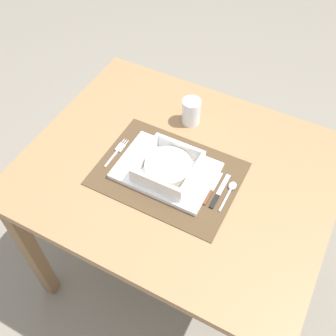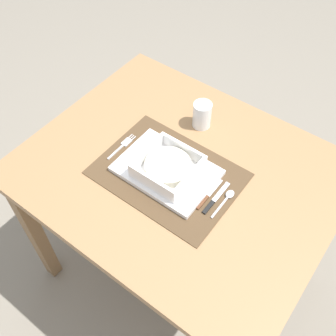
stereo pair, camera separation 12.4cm
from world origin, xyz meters
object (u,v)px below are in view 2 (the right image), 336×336
object	(u,v)px
fork	(123,145)
butter_knife	(214,200)
dining_table	(179,187)
drinking_glass	(202,116)
porridge_bowl	(168,167)
bread_knife	(208,196)
spoon	(228,197)

from	to	relation	value
fork	butter_knife	distance (m)	0.36
dining_table	drinking_glass	bearing A→B (deg)	105.24
dining_table	porridge_bowl	bearing A→B (deg)	-109.42
butter_knife	drinking_glass	size ratio (longest dim) A/B	1.43
fork	drinking_glass	xyz separation A→B (m)	(0.15, 0.24, 0.04)
porridge_bowl	fork	world-z (taller)	porridge_bowl
butter_knife	drinking_glass	xyz separation A→B (m)	(-0.21, 0.24, 0.04)
porridge_bowl	fork	xyz separation A→B (m)	(-0.19, 0.01, -0.03)
fork	drinking_glass	bearing A→B (deg)	61.77
bread_knife	fork	bearing A→B (deg)	179.87
fork	bread_knife	xyz separation A→B (m)	(0.34, -0.00, 0.00)
spoon	butter_knife	xyz separation A→B (m)	(-0.03, -0.03, -0.00)
drinking_glass	bread_knife	bearing A→B (deg)	-52.40
dining_table	fork	size ratio (longest dim) A/B	7.44
porridge_bowl	spoon	size ratio (longest dim) A/B	1.47
spoon	bread_knife	bearing A→B (deg)	-147.07
drinking_glass	porridge_bowl	bearing A→B (deg)	-80.64
dining_table	porridge_bowl	world-z (taller)	porridge_bowl
dining_table	fork	xyz separation A→B (m)	(-0.21, -0.03, 0.11)
dining_table	bread_knife	xyz separation A→B (m)	(0.13, -0.04, 0.11)
dining_table	porridge_bowl	xyz separation A→B (m)	(-0.02, -0.04, 0.14)
butter_knife	fork	bearing A→B (deg)	-177.70
bread_knife	drinking_glass	xyz separation A→B (m)	(-0.19, 0.24, 0.04)
butter_knife	bread_knife	world-z (taller)	same
spoon	drinking_glass	bearing A→B (deg)	140.65
dining_table	bread_knife	world-z (taller)	bread_knife
dining_table	drinking_glass	world-z (taller)	drinking_glass
spoon	butter_knife	world-z (taller)	spoon
dining_table	spoon	size ratio (longest dim) A/B	8.31
fork	spoon	size ratio (longest dim) A/B	1.12
porridge_bowl	drinking_glass	size ratio (longest dim) A/B	1.82
butter_knife	bread_knife	size ratio (longest dim) A/B	1.00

